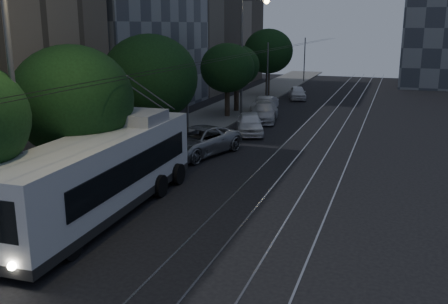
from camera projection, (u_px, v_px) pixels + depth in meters
ground at (210, 212)px, 21.13m from camera, size 120.00×120.00×0.00m
sidewalk at (211, 118)px, 41.80m from camera, size 5.00×90.00×0.15m
tram_rails at (332, 127)px, 38.61m from camera, size 4.52×90.00×0.02m
overhead_wires at (240, 79)px, 40.15m from camera, size 2.23×90.00×6.00m
trolleybus at (104, 172)px, 20.63m from camera, size 3.11×12.92×5.63m
pickup_silver at (197, 141)px, 30.11m from camera, size 4.48×6.68×1.70m
car_white_a at (250, 123)px, 35.99m from camera, size 3.25×4.93×1.56m
car_white_b at (264, 112)px, 40.70m from camera, size 2.92×5.51×1.52m
car_white_c at (265, 104)px, 45.43m from camera, size 1.74×4.11×1.32m
car_white_d at (298, 93)px, 52.77m from camera, size 2.64×4.36×1.39m
tree_1 at (72, 100)px, 22.12m from camera, size 5.43×5.43×6.89m
tree_2 at (150, 78)px, 29.90m from camera, size 5.76×5.76×7.20m
tree_3 at (227, 68)px, 41.55m from camera, size 4.54×4.54×6.24m
tree_4 at (237, 66)px, 44.16m from camera, size 4.06×4.06×6.00m
tree_5 at (268, 51)px, 53.84m from camera, size 5.30×5.30×7.29m
streetlamp_near at (20, 59)px, 16.50m from camera, size 2.64×0.44×11.06m
streetlamp_far at (246, 44)px, 42.30m from camera, size 2.44×0.44×10.08m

